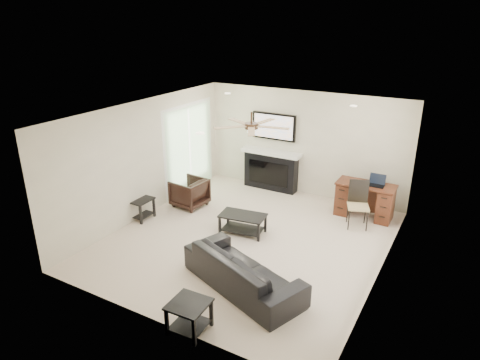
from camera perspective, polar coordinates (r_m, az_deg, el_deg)
The scene contains 10 objects.
room_shell at distance 7.76m, azimuth 2.63°, elevation 2.95°, with size 5.50×5.54×2.52m.
sofa at distance 6.94m, azimuth 0.41°, elevation -11.93°, with size 2.15×0.84×0.63m, color black.
armchair at distance 9.80m, azimuth -6.77°, elevation -1.68°, with size 0.69×0.71×0.65m, color black.
coffee_table at distance 8.59m, azimuth 0.36°, elevation -5.87°, with size 0.90×0.50×0.40m, color black.
end_table_near at distance 6.22m, azimuth -6.77°, elevation -17.66°, with size 0.52×0.52×0.45m, color black.
end_table_left at distance 9.44m, azimuth -13.20°, elevation -3.72°, with size 0.50×0.50×0.45m, color black.
fireplace_unit at distance 10.52m, azimuth 4.16°, elevation 3.69°, with size 1.52×0.34×1.91m, color black.
desk at distance 9.58m, azimuth 16.28°, elevation -2.61°, with size 1.22×0.56×0.76m, color #3F1A0F.
desk_chair at distance 9.05m, azimuth 15.49°, elevation -3.24°, with size 0.42×0.44×0.97m, color black.
laptop at distance 9.35m, azimuth 17.74°, elevation -0.10°, with size 0.33×0.24×0.23m, color black.
Camera 1 is at (3.51, -6.50, 4.11)m, focal length 32.00 mm.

